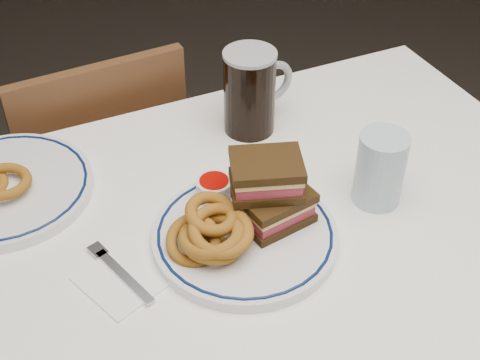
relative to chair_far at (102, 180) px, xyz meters
name	(u,v)px	position (x,y,z in m)	size (l,w,h in m)	color
dining_table	(237,286)	(0.09, -0.61, 0.19)	(1.27, 0.87, 0.75)	white
chair_far	(102,180)	(0.00, 0.00, 0.00)	(0.40, 0.40, 0.83)	#492717
main_plate	(245,236)	(0.11, -0.61, 0.31)	(0.30, 0.30, 0.02)	silver
reuben_sandwich	(271,191)	(0.16, -0.60, 0.38)	(0.14, 0.13, 0.12)	black
onion_rings_main	(211,234)	(0.04, -0.62, 0.35)	(0.14, 0.13, 0.10)	#69370E
ketchup_ramekin	(214,187)	(0.10, -0.51, 0.34)	(0.06, 0.06, 0.04)	white
beer_mug	(251,91)	(0.25, -0.33, 0.39)	(0.15, 0.10, 0.17)	black
water_glass	(380,169)	(0.36, -0.61, 0.37)	(0.08, 0.08, 0.13)	#A4BDD3
far_plate	(5,188)	(-0.22, -0.33, 0.31)	(0.30, 0.30, 0.02)	silver
napkin_fork	(124,277)	(-0.09, -0.60, 0.30)	(0.16, 0.17, 0.01)	white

